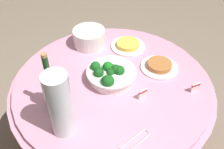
# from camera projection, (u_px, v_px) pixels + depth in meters

# --- Properties ---
(buffet_table) EXTENTS (1.16, 1.16, 0.74)m
(buffet_table) POSITION_uv_depth(u_px,v_px,m) (112.00, 121.00, 1.70)
(buffet_table) COLOR maroon
(buffet_table) RESTS_ON ground_plane
(broccoli_bowl) EXTENTS (0.28, 0.28, 0.11)m
(broccoli_bowl) POSITION_uv_depth(u_px,v_px,m) (110.00, 74.00, 1.44)
(broccoli_bowl) COLOR white
(broccoli_bowl) RESTS_ON buffet_table
(plate_stack) EXTENTS (0.21, 0.21, 0.11)m
(plate_stack) POSITION_uv_depth(u_px,v_px,m) (89.00, 38.00, 1.68)
(plate_stack) COLOR white
(plate_stack) RESTS_ON buffet_table
(wine_bottle) EXTENTS (0.07, 0.07, 0.34)m
(wine_bottle) POSITION_uv_depth(u_px,v_px,m) (51.00, 88.00, 1.24)
(wine_bottle) COLOR #194A1E
(wine_bottle) RESTS_ON buffet_table
(decorative_fruit_vase) EXTENTS (0.11, 0.11, 0.34)m
(decorative_fruit_vase) POSITION_uv_depth(u_px,v_px,m) (60.00, 106.00, 1.11)
(decorative_fruit_vase) COLOR silver
(decorative_fruit_vase) RESTS_ON buffet_table
(serving_tongs) EXTENTS (0.16, 0.12, 0.01)m
(serving_tongs) POSITION_uv_depth(u_px,v_px,m) (137.00, 140.00, 1.17)
(serving_tongs) COLOR silver
(serving_tongs) RESTS_ON buffet_table
(food_plate_fried_egg) EXTENTS (0.22, 0.22, 0.04)m
(food_plate_fried_egg) POSITION_uv_depth(u_px,v_px,m) (128.00, 45.00, 1.69)
(food_plate_fried_egg) COLOR white
(food_plate_fried_egg) RESTS_ON buffet_table
(food_plate_peanuts) EXTENTS (0.22, 0.22, 0.04)m
(food_plate_peanuts) POSITION_uv_depth(u_px,v_px,m) (159.00, 66.00, 1.53)
(food_plate_peanuts) COLOR white
(food_plate_peanuts) RESTS_ON buffet_table
(label_placard_front) EXTENTS (0.05, 0.02, 0.05)m
(label_placard_front) POSITION_uv_depth(u_px,v_px,m) (195.00, 87.00, 1.38)
(label_placard_front) COLOR white
(label_placard_front) RESTS_ON buffet_table
(label_placard_mid) EXTENTS (0.05, 0.03, 0.05)m
(label_placard_mid) POSITION_uv_depth(u_px,v_px,m) (143.00, 94.00, 1.34)
(label_placard_mid) COLOR white
(label_placard_mid) RESTS_ON buffet_table
(label_placard_rear) EXTENTS (0.05, 0.01, 0.05)m
(label_placard_rear) POSITION_uv_depth(u_px,v_px,m) (56.00, 74.00, 1.46)
(label_placard_rear) COLOR white
(label_placard_rear) RESTS_ON buffet_table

